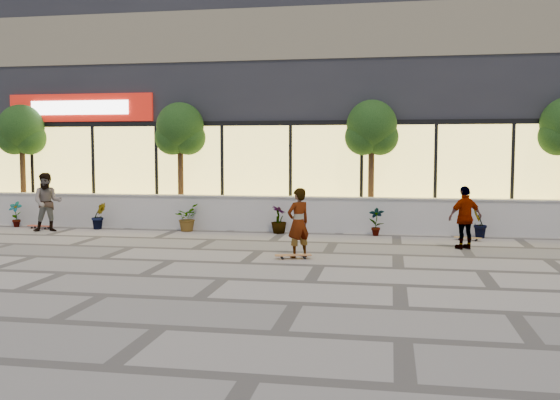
% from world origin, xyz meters
% --- Properties ---
extents(ground, '(80.00, 80.00, 0.00)m').
position_xyz_m(ground, '(0.00, 0.00, 0.00)').
color(ground, '#9F968A').
rests_on(ground, ground).
extents(planter_wall, '(22.00, 0.42, 1.04)m').
position_xyz_m(planter_wall, '(0.00, 7.00, 0.52)').
color(planter_wall, beige).
rests_on(planter_wall, ground).
extents(retail_building, '(24.00, 9.17, 8.50)m').
position_xyz_m(retail_building, '(-0.00, 12.49, 4.25)').
color(retail_building, '#25252A').
rests_on(retail_building, ground).
extents(shrub_a, '(0.43, 0.29, 0.81)m').
position_xyz_m(shrub_a, '(-8.50, 6.45, 0.41)').
color(shrub_a, '#163511').
rests_on(shrub_a, ground).
extents(shrub_b, '(0.57, 0.57, 0.81)m').
position_xyz_m(shrub_b, '(-5.70, 6.45, 0.41)').
color(shrub_b, '#163511').
rests_on(shrub_b, ground).
extents(shrub_c, '(0.68, 0.77, 0.81)m').
position_xyz_m(shrub_c, '(-2.90, 6.45, 0.41)').
color(shrub_c, '#163511').
rests_on(shrub_c, ground).
extents(shrub_d, '(0.64, 0.64, 0.81)m').
position_xyz_m(shrub_d, '(-0.10, 6.45, 0.41)').
color(shrub_d, '#163511').
rests_on(shrub_d, ground).
extents(shrub_e, '(0.46, 0.35, 0.81)m').
position_xyz_m(shrub_e, '(2.70, 6.45, 0.41)').
color(shrub_e, '#163511').
rests_on(shrub_e, ground).
extents(shrub_f, '(0.55, 0.57, 0.81)m').
position_xyz_m(shrub_f, '(5.50, 6.45, 0.41)').
color(shrub_f, '#163511').
rests_on(shrub_f, ground).
extents(tree_west, '(1.60, 1.50, 3.92)m').
position_xyz_m(tree_west, '(-9.00, 7.70, 2.99)').
color(tree_west, '#4C2E1B').
rests_on(tree_west, ground).
extents(tree_midwest, '(1.60, 1.50, 3.92)m').
position_xyz_m(tree_midwest, '(-3.50, 7.70, 2.99)').
color(tree_midwest, '#4C2E1B').
rests_on(tree_midwest, ground).
extents(tree_mideast, '(1.60, 1.50, 3.92)m').
position_xyz_m(tree_mideast, '(2.50, 7.70, 2.99)').
color(tree_mideast, '#4C2E1B').
rests_on(tree_mideast, ground).
extents(skater_center, '(0.68, 0.67, 1.58)m').
position_xyz_m(skater_center, '(1.04, 2.56, 0.79)').
color(skater_center, silver).
rests_on(skater_center, ground).
extents(skater_left, '(1.05, 0.95, 1.75)m').
position_xyz_m(skater_left, '(-6.91, 5.62, 0.87)').
color(skater_left, tan).
rests_on(skater_left, ground).
extents(skater_right_near, '(0.98, 0.76, 1.55)m').
position_xyz_m(skater_right_near, '(4.89, 4.44, 0.78)').
color(skater_right_near, white).
rests_on(skater_right_near, ground).
extents(skateboard_center, '(0.84, 0.42, 0.10)m').
position_xyz_m(skateboard_center, '(0.96, 2.33, 0.08)').
color(skateboard_center, '#9E6233').
rests_on(skateboard_center, ground).
extents(skateboard_left, '(0.84, 0.34, 0.10)m').
position_xyz_m(skateboard_left, '(-7.53, 6.20, 0.08)').
color(skateboard_left, '#E54B2A').
rests_on(skateboard_left, ground).
extents(skateboard_right_near, '(0.73, 0.39, 0.09)m').
position_xyz_m(skateboard_right_near, '(5.14, 5.94, 0.07)').
color(skateboard_right_near, olive).
rests_on(skateboard_right_near, ground).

